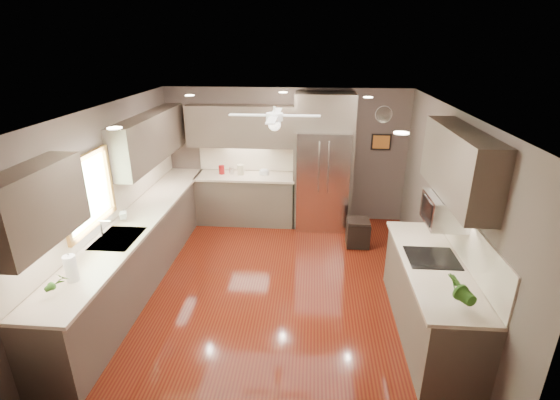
# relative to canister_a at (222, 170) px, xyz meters

# --- Properties ---
(floor) EXTENTS (5.00, 5.00, 0.00)m
(floor) POSITION_rel_canister_a_xyz_m (1.18, -2.23, -1.02)
(floor) COLOR #4A0F09
(floor) RESTS_ON ground
(ceiling) EXTENTS (5.00, 5.00, 0.00)m
(ceiling) POSITION_rel_canister_a_xyz_m (1.18, -2.23, 1.48)
(ceiling) COLOR white
(ceiling) RESTS_ON ground
(wall_back) EXTENTS (4.50, 0.00, 4.50)m
(wall_back) POSITION_rel_canister_a_xyz_m (1.18, 0.27, 0.23)
(wall_back) COLOR brown
(wall_back) RESTS_ON ground
(wall_front) EXTENTS (4.50, 0.00, 4.50)m
(wall_front) POSITION_rel_canister_a_xyz_m (1.18, -4.73, 0.23)
(wall_front) COLOR brown
(wall_front) RESTS_ON ground
(wall_left) EXTENTS (0.00, 5.00, 5.00)m
(wall_left) POSITION_rel_canister_a_xyz_m (-1.07, -2.23, 0.23)
(wall_left) COLOR brown
(wall_left) RESTS_ON ground
(wall_right) EXTENTS (0.00, 5.00, 5.00)m
(wall_right) POSITION_rel_canister_a_xyz_m (3.43, -2.23, 0.23)
(wall_right) COLOR brown
(wall_right) RESTS_ON ground
(canister_a) EXTENTS (0.13, 0.13, 0.17)m
(canister_a) POSITION_rel_canister_a_xyz_m (0.00, 0.00, 0.00)
(canister_a) COLOR maroon
(canister_a) RESTS_ON back_run
(canister_b) EXTENTS (0.11, 0.11, 0.13)m
(canister_b) POSITION_rel_canister_a_xyz_m (0.19, 0.01, -0.01)
(canister_b) COLOR silver
(canister_b) RESTS_ON back_run
(canister_c) EXTENTS (0.16, 0.16, 0.20)m
(canister_c) POSITION_rel_canister_a_xyz_m (0.36, -0.01, 0.01)
(canister_c) COLOR tan
(canister_c) RESTS_ON back_run
(soap_bottle) EXTENTS (0.11, 0.11, 0.19)m
(soap_bottle) POSITION_rel_canister_a_xyz_m (-0.89, -2.21, 0.01)
(soap_bottle) COLOR white
(soap_bottle) RESTS_ON left_run
(potted_plant_left) EXTENTS (0.16, 0.13, 0.28)m
(potted_plant_left) POSITION_rel_canister_a_xyz_m (-0.76, -3.96, 0.06)
(potted_plant_left) COLOR #2E5F1B
(potted_plant_left) RESTS_ON left_run
(potted_plant_right) EXTENTS (0.25, 0.23, 0.37)m
(potted_plant_right) POSITION_rel_canister_a_xyz_m (3.09, -3.84, 0.10)
(potted_plant_right) COLOR #2E5F1B
(potted_plant_right) RESTS_ON right_run
(bowl) EXTENTS (0.20, 0.20, 0.05)m
(bowl) POSITION_rel_canister_a_xyz_m (0.80, -0.01, -0.06)
(bowl) COLOR tan
(bowl) RESTS_ON back_run
(left_run) EXTENTS (0.65, 4.70, 1.45)m
(left_run) POSITION_rel_canister_a_xyz_m (-0.77, -2.08, -0.54)
(left_run) COLOR brown
(left_run) RESTS_ON ground
(back_run) EXTENTS (1.85, 0.65, 1.45)m
(back_run) POSITION_rel_canister_a_xyz_m (0.46, -0.03, -0.54)
(back_run) COLOR brown
(back_run) RESTS_ON ground
(uppers) EXTENTS (4.50, 4.70, 0.95)m
(uppers) POSITION_rel_canister_a_xyz_m (0.44, -1.52, 0.85)
(uppers) COLOR brown
(uppers) RESTS_ON wall_left
(window) EXTENTS (0.05, 1.12, 0.92)m
(window) POSITION_rel_canister_a_xyz_m (-1.04, -2.73, 0.53)
(window) COLOR #BFF2B2
(window) RESTS_ON wall_left
(sink) EXTENTS (0.50, 0.70, 0.32)m
(sink) POSITION_rel_canister_a_xyz_m (-0.75, -2.73, -0.11)
(sink) COLOR silver
(sink) RESTS_ON left_run
(refrigerator) EXTENTS (1.06, 0.75, 2.45)m
(refrigerator) POSITION_rel_canister_a_xyz_m (1.88, -0.07, 0.17)
(refrigerator) COLOR silver
(refrigerator) RESTS_ON ground
(right_run) EXTENTS (0.70, 2.20, 1.45)m
(right_run) POSITION_rel_canister_a_xyz_m (3.11, -3.03, -0.54)
(right_run) COLOR brown
(right_run) RESTS_ON ground
(microwave) EXTENTS (0.43, 0.55, 0.34)m
(microwave) POSITION_rel_canister_a_xyz_m (3.21, -2.78, 0.46)
(microwave) COLOR silver
(microwave) RESTS_ON wall_right
(ceiling_fan) EXTENTS (1.18, 1.18, 0.32)m
(ceiling_fan) POSITION_rel_canister_a_xyz_m (1.18, -1.93, 1.31)
(ceiling_fan) COLOR white
(ceiling_fan) RESTS_ON ceiling
(recessed_lights) EXTENTS (2.84, 3.14, 0.01)m
(recessed_lights) POSITION_rel_canister_a_xyz_m (1.14, -1.83, 1.47)
(recessed_lights) COLOR white
(recessed_lights) RESTS_ON ceiling
(wall_clock) EXTENTS (0.30, 0.03, 0.30)m
(wall_clock) POSITION_rel_canister_a_xyz_m (2.93, 0.25, 1.03)
(wall_clock) COLOR white
(wall_clock) RESTS_ON wall_back
(framed_print) EXTENTS (0.36, 0.03, 0.30)m
(framed_print) POSITION_rel_canister_a_xyz_m (2.93, 0.25, 0.53)
(framed_print) COLOR black
(framed_print) RESTS_ON wall_back
(stool) EXTENTS (0.38, 0.38, 0.46)m
(stool) POSITION_rel_canister_a_xyz_m (2.50, -0.87, -0.78)
(stool) COLOR black
(stool) RESTS_ON ground
(paper_towel) EXTENTS (0.13, 0.13, 0.32)m
(paper_towel) POSITION_rel_canister_a_xyz_m (-0.77, -3.71, 0.06)
(paper_towel) COLOR white
(paper_towel) RESTS_ON left_run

